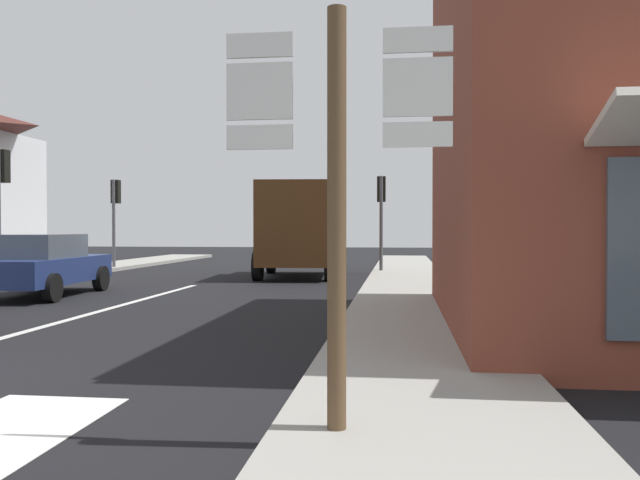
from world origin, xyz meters
TOP-DOWN VIEW (x-y plane):
  - ground_plane at (0.00, 10.00)m, footprint 80.00×80.00m
  - sidewalk_right at (5.98, 8.00)m, footprint 2.36×44.00m
  - lane_centre_stripe at (0.00, 6.00)m, footprint 0.16×12.00m
  - sedan_far at (-2.68, 8.75)m, footprint 2.19×4.31m
  - delivery_truck at (2.40, 15.43)m, footprint 2.80×5.15m
  - route_sign_post at (5.30, -0.97)m, footprint 1.66×0.14m
  - traffic_light_far_right at (5.10, 17.36)m, footprint 0.30×0.49m
  - traffic_light_far_left at (-5.10, 18.10)m, footprint 0.30×0.49m
  - traffic_light_near_left at (-5.10, 10.93)m, footprint 0.30×0.49m

SIDE VIEW (x-z plane):
  - ground_plane at x=0.00m, z-range 0.00..0.00m
  - lane_centre_stripe at x=0.00m, z-range 0.00..0.01m
  - sidewalk_right at x=5.98m, z-range 0.00..0.14m
  - sedan_far at x=-2.68m, z-range 0.03..1.50m
  - delivery_truck at x=2.40m, z-range 0.13..3.18m
  - route_sign_post at x=5.30m, z-range 0.31..3.51m
  - traffic_light_far_right at x=5.10m, z-range 0.83..4.28m
  - traffic_light_far_left at x=-5.10m, z-range 0.84..4.32m
  - traffic_light_near_left at x=-5.10m, z-range 0.91..4.68m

